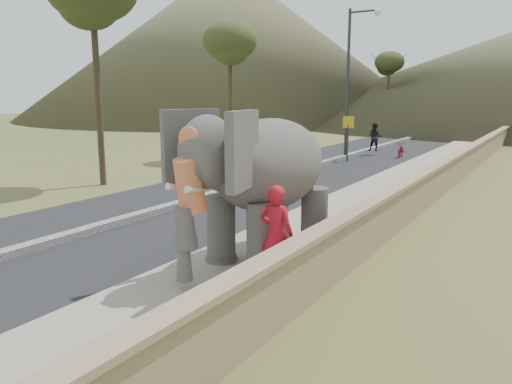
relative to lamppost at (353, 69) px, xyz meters
The scene contains 10 objects.
ground 19.52m from the lamppost, 75.63° to the right, with size 160.00×160.00×0.00m, color olive.
road 9.63m from the lamppost, 92.13° to the right, with size 7.00×120.00×0.03m, color black.
median 9.58m from the lamppost, 92.13° to the right, with size 0.35×120.00×0.22m, color black.
walkway 10.68m from the lamppost, 60.56° to the right, with size 3.00×120.00×0.15m, color #9E9687.
parapet 11.31m from the lamppost, 52.66° to the right, with size 0.30×120.00×1.10m, color tan.
lamppost is the anchor object (origin of this frame).
signboard 3.38m from the lamppost, 78.86° to the right, with size 0.60×0.08×2.40m.
hill_left 49.93m from the lamppost, 132.24° to the left, with size 60.00×60.00×22.00m, color brown.
elephant_and_man 18.13m from the lamppost, 74.71° to the right, with size 2.64×4.51×3.10m.
motorcyclist 4.91m from the lamppost, 57.50° to the left, with size 2.44×1.81×1.93m.
Camera 1 is at (5.18, -7.92, 3.59)m, focal length 35.00 mm.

